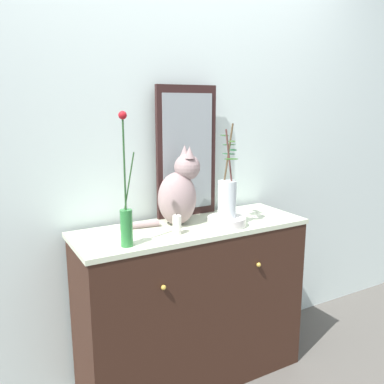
# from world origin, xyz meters

# --- Properties ---
(ground_plane) EXTENTS (6.00, 6.00, 0.00)m
(ground_plane) POSITION_xyz_m (0.00, 0.00, 0.00)
(ground_plane) COLOR #524F4A
(wall_back) EXTENTS (4.40, 0.08, 2.60)m
(wall_back) POSITION_xyz_m (0.00, 0.29, 1.30)
(wall_back) COLOR silver
(wall_back) RESTS_ON ground_plane
(sideboard) EXTENTS (1.24, 0.45, 0.89)m
(sideboard) POSITION_xyz_m (0.00, -0.00, 0.44)
(sideboard) COLOR #331D14
(sideboard) RESTS_ON ground_plane
(mirror_leaning) EXTENTS (0.36, 0.03, 0.72)m
(mirror_leaning) POSITION_xyz_m (0.08, 0.19, 1.25)
(mirror_leaning) COLOR black
(mirror_leaning) RESTS_ON sideboard
(cat_sitting) EXTENTS (0.43, 0.21, 0.41)m
(cat_sitting) POSITION_xyz_m (-0.05, 0.06, 1.06)
(cat_sitting) COLOR gray
(cat_sitting) RESTS_ON sideboard
(vase_slim_green) EXTENTS (0.08, 0.05, 0.60)m
(vase_slim_green) POSITION_xyz_m (-0.41, -0.13, 1.03)
(vase_slim_green) COLOR #2B7536
(vase_slim_green) RESTS_ON sideboard
(bowl_porcelain) EXTENTS (0.20, 0.20, 0.05)m
(bowl_porcelain) POSITION_xyz_m (0.15, -0.09, 0.91)
(bowl_porcelain) COLOR silver
(bowl_porcelain) RESTS_ON sideboard
(vase_glass_clear) EXTENTS (0.12, 0.18, 0.48)m
(vase_glass_clear) POSITION_xyz_m (0.15, -0.09, 1.05)
(vase_glass_clear) COLOR silver
(vase_glass_clear) RESTS_ON bowl_porcelain
(candle_pillar) EXTENTS (0.04, 0.04, 0.11)m
(candle_pillar) POSITION_xyz_m (-0.14, -0.09, 0.93)
(candle_pillar) COLOR silver
(candle_pillar) RESTS_ON sideboard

